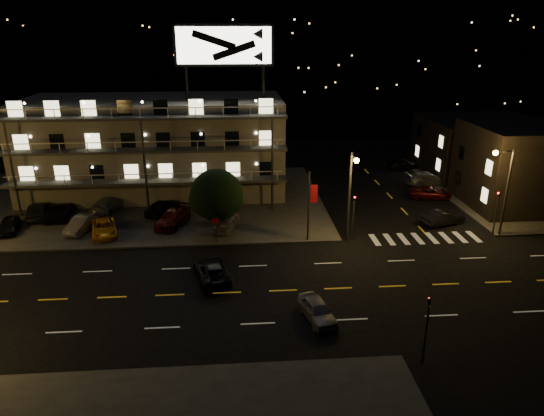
{
  "coord_description": "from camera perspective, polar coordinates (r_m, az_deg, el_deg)",
  "views": [
    {
      "loc": [
        -1.13,
        -30.27,
        17.58
      ],
      "look_at": [
        1.83,
        8.0,
        3.36
      ],
      "focal_mm": 32.0,
      "sensor_mm": 36.0,
      "label": 1
    }
  ],
  "objects": [
    {
      "name": "lot_car_0",
      "position": [
        50.18,
        -28.56,
        -1.79
      ],
      "size": [
        2.34,
        4.1,
        1.31
      ],
      "primitive_type": "imported",
      "rotation": [
        0.0,
        0.0,
        0.21
      ],
      "color": "black",
      "rests_on": "curb_nw"
    },
    {
      "name": "streetlight_nc",
      "position": [
        41.37,
        9.27,
        2.3
      ],
      "size": [
        0.44,
        1.92,
        8.0
      ],
      "color": "#2D2D30",
      "rests_on": "ground"
    },
    {
      "name": "curb_nw",
      "position": [
        54.77,
        -17.76,
        0.69
      ],
      "size": [
        44.0,
        24.0,
        0.15
      ],
      "primitive_type": "cube",
      "color": "#323230",
      "rests_on": "ground"
    },
    {
      "name": "road_car_west",
      "position": [
        36.65,
        -7.06,
        -7.32
      ],
      "size": [
        3.26,
        5.18,
        1.33
      ],
      "primitive_type": "imported",
      "rotation": [
        0.0,
        0.0,
        3.38
      ],
      "color": "black",
      "rests_on": "ground"
    },
    {
      "name": "ground",
      "position": [
        35.02,
        -2.0,
        -9.81
      ],
      "size": [
        140.0,
        140.0,
        0.0
      ],
      "primitive_type": "plane",
      "color": "black",
      "rests_on": "ground"
    },
    {
      "name": "side_car_3",
      "position": [
        67.1,
        15.21,
        5.04
      ],
      "size": [
        4.22,
        1.98,
        1.4
      ],
      "primitive_type": "imported",
      "rotation": [
        0.0,
        0.0,
        1.65
      ],
      "color": "black",
      "rests_on": "ground"
    },
    {
      "name": "signal_nw",
      "position": [
        42.79,
        9.57,
        -0.5
      ],
      "size": [
        0.2,
        0.27,
        4.6
      ],
      "color": "#2D2D30",
      "rests_on": "ground"
    },
    {
      "name": "lot_car_6",
      "position": [
        51.85,
        -23.85,
        -0.32
      ],
      "size": [
        2.96,
        5.21,
        1.37
      ],
      "primitive_type": "imported",
      "rotation": [
        0.0,
        0.0,
        3.29
      ],
      "color": "black",
      "rests_on": "curb_nw"
    },
    {
      "name": "lot_car_3",
      "position": [
        46.59,
        -11.58,
        -1.12
      ],
      "size": [
        3.53,
        5.36,
        1.44
      ],
      "primitive_type": "imported",
      "rotation": [
        0.0,
        0.0,
        -0.33
      ],
      "color": "#4E0B0B",
      "rests_on": "curb_nw"
    },
    {
      "name": "side_car_1",
      "position": [
        56.17,
        18.1,
        1.74
      ],
      "size": [
        4.88,
        2.86,
        1.28
      ],
      "primitive_type": "imported",
      "rotation": [
        0.0,
        0.0,
        1.4
      ],
      "color": "#4E0B0B",
      "rests_on": "ground"
    },
    {
      "name": "banner_north",
      "position": [
        41.65,
        4.43,
        0.4
      ],
      "size": [
        0.83,
        0.16,
        6.4
      ],
      "color": "#2D2D30",
      "rests_on": "ground"
    },
    {
      "name": "lot_car_1",
      "position": [
        47.59,
        -21.53,
        -1.76
      ],
      "size": [
        2.42,
        4.37,
        1.36
      ],
      "primitive_type": "imported",
      "rotation": [
        0.0,
        0.0,
        -0.25
      ],
      "color": "gray",
      "rests_on": "curb_nw"
    },
    {
      "name": "road_car_east",
      "position": [
        31.85,
        5.34,
        -11.86
      ],
      "size": [
        2.43,
        4.12,
        1.32
      ],
      "primitive_type": "imported",
      "rotation": [
        0.0,
        0.0,
        0.24
      ],
      "color": "gray",
      "rests_on": "ground"
    },
    {
      "name": "motel",
      "position": [
        56.22,
        -13.44,
        7.2
      ],
      "size": [
        28.0,
        13.8,
        18.1
      ],
      "color": "gray",
      "rests_on": "ground"
    },
    {
      "name": "tree",
      "position": [
        42.82,
        -6.6,
        1.35
      ],
      "size": [
        4.81,
        4.64,
        6.06
      ],
      "color": "black",
      "rests_on": "curb_nw"
    },
    {
      "name": "lot_car_5",
      "position": [
        52.55,
        -25.73,
        -0.28
      ],
      "size": [
        2.38,
        4.7,
        1.48
      ],
      "primitive_type": "imported",
      "rotation": [
        0.0,
        0.0,
        3.33
      ],
      "color": "black",
      "rests_on": "curb_nw"
    },
    {
      "name": "curb_ne",
      "position": [
        61.67,
        26.15,
        1.7
      ],
      "size": [
        16.0,
        24.0,
        0.15
      ],
      "primitive_type": "cube",
      "color": "#323230",
      "rests_on": "ground"
    },
    {
      "name": "signal_ne",
      "position": [
        47.57,
        24.95,
        -0.03
      ],
      "size": [
        0.27,
        0.2,
        4.6
      ],
      "color": "#2D2D30",
      "rests_on": "ground"
    },
    {
      "name": "lot_car_2",
      "position": [
        46.11,
        -19.18,
        -2.21
      ],
      "size": [
        3.35,
        5.05,
        1.29
      ],
      "primitive_type": "imported",
      "rotation": [
        0.0,
        0.0,
        0.28
      ],
      "color": "orange",
      "rests_on": "curb_nw"
    },
    {
      "name": "lot_car_8",
      "position": [
        49.45,
        -12.73,
        0.11
      ],
      "size": [
        3.5,
        4.82,
        1.52
      ],
      "primitive_type": "imported",
      "rotation": [
        0.0,
        0.0,
        2.71
      ],
      "color": "black",
      "rests_on": "curb_nw"
    },
    {
      "name": "streetlight_ne",
      "position": [
        46.78,
        25.65,
        2.63
      ],
      "size": [
        1.92,
        0.44,
        8.0
      ],
      "color": "#2D2D30",
      "rests_on": "ground"
    },
    {
      "name": "lot_car_9",
      "position": [
        49.11,
        -5.54,
        0.26
      ],
      "size": [
        2.79,
        4.21,
        1.31
      ],
      "primitive_type": "imported",
      "rotation": [
        0.0,
        0.0,
        3.53
      ],
      "color": "#4E0B0B",
      "rests_on": "curb_nw"
    },
    {
      "name": "side_bldg_front",
      "position": [
        57.33,
        28.71,
        4.36
      ],
      "size": [
        14.06,
        10.0,
        8.5
      ],
      "color": "black",
      "rests_on": "ground"
    },
    {
      "name": "signal_sw",
      "position": [
        28.32,
        17.75,
        -12.77
      ],
      "size": [
        0.2,
        0.27,
        4.6
      ],
      "color": "#2D2D30",
      "rests_on": "ground"
    },
    {
      "name": "lot_car_4",
      "position": [
        44.82,
        -5.4,
        -1.71
      ],
      "size": [
        2.82,
        4.27,
        1.35
      ],
      "primitive_type": "imported",
      "rotation": [
        0.0,
        0.0,
        -0.34
      ],
      "color": "gray",
      "rests_on": "curb_nw"
    },
    {
      "name": "hill_backdrop",
      "position": [
        99.36,
        -7.5,
        16.69
      ],
      "size": [
        120.0,
        25.0,
        24.0
      ],
      "color": "black",
      "rests_on": "ground"
    },
    {
      "name": "side_car_2",
      "position": [
        60.91,
        17.83,
        3.3
      ],
      "size": [
        5.34,
        2.44,
        1.52
      ],
      "primitive_type": "imported",
      "rotation": [
        0.0,
        0.0,
        1.63
      ],
      "color": "gray",
      "rests_on": "ground"
    },
    {
      "name": "stop_sign",
      "position": [
        42.0,
        -6.65,
        -2.01
      ],
      "size": [
        0.91,
        0.11,
        2.61
      ],
      "color": "#2D2D30",
      "rests_on": "ground"
    },
    {
      "name": "lot_car_7",
      "position": [
        52.0,
        -18.62,
        0.48
      ],
      "size": [
        3.49,
        5.33,
        1.44
      ],
      "primitive_type": "imported",
      "rotation": [
        0.0,
        0.0,
        2.82
      ],
      "color": "gray",
      "rests_on": "curb_nw"
    },
    {
      "name": "side_bldg_back",
      "position": [
        67.54,
        23.3,
        6.64
      ],
      "size": [
        14.06,
        12.0,
        7.0
      ],
      "color": "black",
      "rests_on": "ground"
    },
    {
      "name": "side_car_0",
      "position": [
        48.86,
        19.46,
        -1.1
      ],
      "size": [
        4.49,
        2.68,
        1.4
      ],
      "primitive_type": "imported",
      "rotation": [
        0.0,
        0.0,
        1.87
      ],
      "color": "black",
      "rests_on": "ground"
    }
  ]
}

